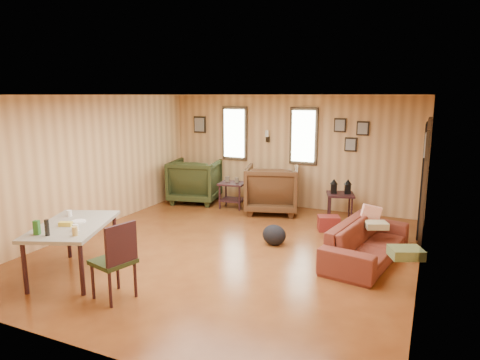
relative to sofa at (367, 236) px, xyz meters
The scene contains 11 objects.
room 2.04m from the sofa, behind, with size 5.54×6.04×2.44m.
sofa is the anchor object (origin of this frame).
recliner_brown 2.92m from the sofa, 138.89° to the left, with size 1.05×0.98×1.08m, color #462915.
recliner_green 4.55m from the sofa, 153.79° to the left, with size 1.04×0.97×1.07m, color #282F15.
end_table 3.62m from the sofa, 148.57° to the left, with size 0.58×0.54×0.68m.
side_table 2.10m from the sofa, 112.29° to the left, with size 0.63×0.63×0.81m.
cooler 1.45m from the sofa, 125.49° to the left, with size 0.45×0.39×0.27m.
backpack 1.48m from the sofa, behind, with size 0.42×0.34×0.34m.
sofa_pillows 0.38m from the sofa, 34.64° to the right, with size 1.02×1.63×0.34m.
dining_table 4.15m from the sofa, 148.21° to the right, with size 1.29×1.61×0.92m.
dining_chair 3.54m from the sofa, 134.85° to the right, with size 0.53×0.53×0.96m.
Camera 1 is at (2.80, -5.75, 2.40)m, focal length 32.00 mm.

